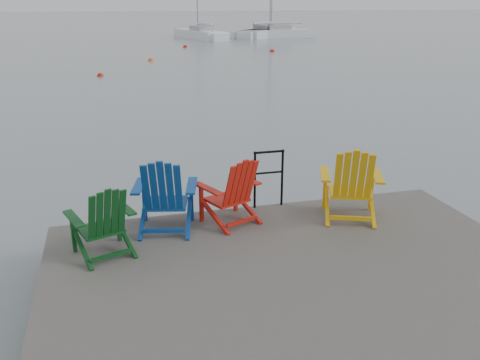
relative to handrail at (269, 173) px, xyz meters
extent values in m
plane|color=gray|center=(-0.25, -2.45, -1.04)|extent=(400.00, 400.00, 0.00)
cube|color=#2D2B28|center=(-0.25, -2.45, -0.64)|extent=(6.00, 5.00, 0.20)
cylinder|color=black|center=(-2.95, -0.25, -1.34)|extent=(0.26, 0.26, 1.20)
cylinder|color=black|center=(-0.25, -0.25, -1.34)|extent=(0.26, 0.26, 1.20)
cylinder|color=black|center=(2.45, -0.25, -1.34)|extent=(0.26, 0.26, 1.20)
cylinder|color=black|center=(-0.22, 0.00, -0.09)|extent=(0.04, 0.04, 0.90)
cylinder|color=black|center=(0.22, 0.00, -0.09)|extent=(0.04, 0.04, 0.90)
cylinder|color=black|center=(0.00, 0.00, 0.34)|extent=(0.48, 0.04, 0.04)
cylinder|color=black|center=(0.00, 0.00, 0.01)|extent=(0.44, 0.03, 0.03)
cube|color=#0B3D14|center=(-2.51, -0.91, -0.24)|extent=(0.62, 0.58, 0.04)
cube|color=#0B3D14|center=(-2.85, -0.84, -0.28)|extent=(0.06, 0.06, 0.53)
cube|color=#0B3D14|center=(-2.29, -0.64, -0.28)|extent=(0.06, 0.06, 0.53)
cube|color=#0B3D14|center=(-2.81, -1.04, 0.00)|extent=(0.29, 0.58, 0.03)
cube|color=#0B3D14|center=(-2.20, -0.83, 0.00)|extent=(0.29, 0.58, 0.03)
cube|color=#0B3D14|center=(-2.41, -1.20, 0.08)|extent=(0.52, 0.38, 0.65)
cube|color=navy|center=(-1.62, -0.35, -0.19)|extent=(0.67, 0.62, 0.04)
cube|color=navy|center=(-1.90, -0.07, -0.24)|extent=(0.06, 0.06, 0.60)
cube|color=navy|center=(-1.24, -0.22, -0.24)|extent=(0.06, 0.06, 0.60)
cube|color=navy|center=(-1.98, -0.29, 0.08)|extent=(0.27, 0.67, 0.03)
cube|color=navy|center=(-1.27, -0.45, 0.08)|extent=(0.27, 0.67, 0.03)
cube|color=navy|center=(-1.70, -0.69, 0.17)|extent=(0.58, 0.39, 0.74)
cube|color=red|center=(-0.74, -0.35, -0.22)|extent=(0.67, 0.64, 0.04)
cube|color=red|center=(-1.11, -0.29, -0.26)|extent=(0.06, 0.06, 0.55)
cube|color=red|center=(-0.54, -0.05, -0.26)|extent=(0.06, 0.06, 0.55)
cube|color=red|center=(-1.04, -0.50, 0.03)|extent=(0.35, 0.60, 0.03)
cube|color=red|center=(-0.43, -0.24, 0.03)|extent=(0.35, 0.60, 0.03)
cube|color=red|center=(-0.62, -0.64, 0.11)|extent=(0.55, 0.42, 0.68)
cube|color=#E2A40C|center=(1.06, -0.62, -0.18)|extent=(0.73, 0.70, 0.04)
cube|color=#E2A40C|center=(0.81, -0.30, -0.23)|extent=(0.07, 0.07, 0.62)
cube|color=#E2A40C|center=(1.46, -0.55, -0.23)|extent=(0.07, 0.07, 0.62)
cube|color=#E2A40C|center=(0.70, -0.51, 0.09)|extent=(0.36, 0.67, 0.03)
cube|color=#E2A40C|center=(1.40, -0.78, 0.09)|extent=(0.36, 0.67, 0.03)
cube|color=#E2A40C|center=(0.93, -0.96, 0.19)|extent=(0.61, 0.46, 0.76)
cube|color=white|center=(7.28, 45.07, -0.79)|extent=(4.21, 8.82, 1.10)
cube|color=#9E9EA3|center=(7.38, 44.66, -0.09)|extent=(2.13, 2.86, 0.55)
cube|color=silver|center=(14.63, 45.71, -0.79)|extent=(7.87, 7.75, 1.10)
cube|color=#9E9EA3|center=(14.32, 45.40, -0.09)|extent=(3.00, 2.98, 0.55)
cube|color=silver|center=(14.98, 44.44, -0.79)|extent=(7.88, 2.33, 1.10)
cube|color=#9E9EA3|center=(15.37, 44.46, -0.09)|extent=(2.40, 1.51, 0.55)
sphere|color=red|center=(-2.51, 19.53, -1.04)|extent=(0.33, 0.33, 0.33)
sphere|color=#F0530E|center=(0.58, 25.87, -1.04)|extent=(0.35, 0.35, 0.35)
sphere|color=red|center=(4.22, 35.09, -1.04)|extent=(0.38, 0.38, 0.38)
sphere|color=red|center=(9.86, 29.72, -1.04)|extent=(0.37, 0.37, 0.37)
camera|label=1|loc=(-2.30, -6.99, 2.48)|focal=38.00mm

